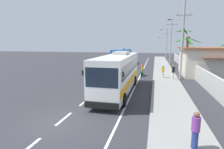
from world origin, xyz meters
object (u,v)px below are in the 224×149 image
Objects in this scene: pedestrian_near_kerb at (173,72)px; pedestrian_midwalk at (196,129)px; palm_nearest at (187,48)px; palm_third at (183,41)px; pedestrian_far_walk at (163,72)px; utility_pole_far at (171,40)px; utility_pole_mid at (182,39)px; coach_bus_foreground at (119,72)px; coach_bus_far_lane at (122,56)px; motorcycle_beside_bus at (142,71)px; utility_pole_distant at (166,43)px.

pedestrian_midwalk is (-0.47, -15.97, -0.06)m from pedestrian_near_kerb.
palm_third is (0.40, 7.74, 1.05)m from palm_nearest.
utility_pole_far is at bearing 110.74° from pedestrian_far_walk.
pedestrian_far_walk is 5.43m from palm_nearest.
palm_third is at bearing 42.01° from pedestrian_midwalk.
utility_pole_mid is 17.75m from utility_pole_far.
utility_pole_far is at bearing 76.13° from coach_bus_foreground.
coach_bus_foreground is 1.04× the size of coach_bus_far_lane.
palm_nearest reaches higher than pedestrian_near_kerb.
utility_pole_mid is (2.22, 0.58, 4.26)m from pedestrian_far_walk.
motorcycle_beside_bus is 1.24× the size of pedestrian_far_walk.
utility_pole_distant reaches higher than pedestrian_far_walk.
palm_nearest is (6.07, 1.58, 3.30)m from motorcycle_beside_bus.
utility_pole_mid is (1.45, 17.31, 4.21)m from pedestrian_midwalk.
pedestrian_far_walk is 0.16× the size of utility_pole_far.
utility_pole_distant is (10.09, 22.61, 2.90)m from coach_bus_far_lane.
pedestrian_near_kerb is at bearing -29.76° from motorcycle_beside_bus.
utility_pole_far is (6.49, 26.26, 3.27)m from coach_bus_foreground.
utility_pole_far is at bearing 45.85° from pedestrian_midwalk.
utility_pole_mid is at bearing 42.04° from pedestrian_far_walk.
utility_pole_distant is at bearing 91.97° from palm_nearest.
utility_pole_far reaches higher than pedestrian_midwalk.
utility_pole_distant reaches higher than pedestrian_midwalk.
pedestrian_near_kerb is 5.24m from palm_nearest.
palm_third is (2.92, 27.58, 3.98)m from pedestrian_midwalk.
pedestrian_near_kerb is at bearing -92.66° from utility_pole_far.
utility_pole_mid is at bearing -98.19° from palm_third.
utility_pole_mid reaches higher than palm_nearest.
pedestrian_near_kerb is at bearing 46.38° from pedestrian_midwalk.
pedestrian_midwalk is at bearing -59.73° from coach_bus_foreground.
palm_third is (1.57, -7.47, -0.27)m from utility_pole_far.
utility_pole_far is at bearing 90.30° from utility_pole_mid.
pedestrian_far_walk is (-0.77, 16.73, -0.05)m from pedestrian_midwalk.
pedestrian_midwalk is 1.05× the size of pedestrian_far_walk.
utility_pole_distant is 1.23× the size of palm_third.
palm_nearest is at bearing 55.28° from coach_bus_foreground.
coach_bus_far_lane is 1.93× the size of palm_nearest.
coach_bus_foreground is 21.70m from coach_bus_far_lane.
pedestrian_near_kerb is at bearing -4.03° from pedestrian_far_walk.
coach_bus_foreground is at bearing -99.50° from motorcycle_beside_bus.
utility_pole_far reaches higher than palm_third.
palm_nearest is at bearing 66.96° from utility_pole_mid.
utility_pole_mid is at bearing -113.04° from palm_nearest.
utility_pole_far is at bearing 164.39° from pedestrian_near_kerb.
coach_bus_foreground is at bearing -124.72° from palm_nearest.
utility_pole_mid reaches higher than utility_pole_distant.
pedestrian_near_kerb is 0.24× the size of palm_third.
palm_nearest is at bearing -85.60° from utility_pole_far.
coach_bus_foreground is at bearing -91.44° from pedestrian_far_walk.
pedestrian_midwalk is at bearing -91.51° from utility_pole_distant.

